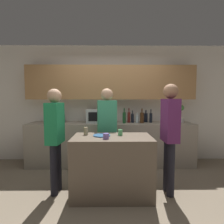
# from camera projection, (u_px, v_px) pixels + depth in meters

# --- Properties ---
(ground_plane) EXTENTS (14.00, 14.00, 0.00)m
(ground_plane) POSITION_uv_depth(u_px,v_px,m) (111.00, 199.00, 2.55)
(ground_plane) COLOR #7F705B
(back_wall) EXTENTS (6.40, 0.40, 2.70)m
(back_wall) POSITION_uv_depth(u_px,v_px,m) (111.00, 96.00, 4.09)
(back_wall) COLOR silver
(back_wall) RESTS_ON ground_plane
(back_counter) EXTENTS (3.60, 0.62, 0.93)m
(back_counter) POSITION_uv_depth(u_px,v_px,m) (111.00, 143.00, 3.90)
(back_counter) COLOR gray
(back_counter) RESTS_ON ground_plane
(kitchen_island) EXTENTS (1.18, 0.65, 0.90)m
(kitchen_island) POSITION_uv_depth(u_px,v_px,m) (112.00, 166.00, 2.65)
(kitchen_island) COLOR brown
(kitchen_island) RESTS_ON ground_plane
(microwave) EXTENTS (0.52, 0.39, 0.30)m
(microwave) POSITION_uv_depth(u_px,v_px,m) (99.00, 116.00, 3.92)
(microwave) COLOR #B7BABC
(microwave) RESTS_ON back_counter
(toaster) EXTENTS (0.26, 0.16, 0.18)m
(toaster) POSITION_uv_depth(u_px,v_px,m) (58.00, 119.00, 3.91)
(toaster) COLOR black
(toaster) RESTS_ON back_counter
(potted_plant) EXTENTS (0.14, 0.14, 0.39)m
(potted_plant) POSITION_uv_depth(u_px,v_px,m) (181.00, 114.00, 3.93)
(potted_plant) COLOR silver
(potted_plant) RESTS_ON back_counter
(bottle_0) EXTENTS (0.07, 0.07, 0.33)m
(bottle_0) POSITION_uv_depth(u_px,v_px,m) (124.00, 117.00, 3.80)
(bottle_0) COLOR #194723
(bottle_0) RESTS_ON back_counter
(bottle_1) EXTENTS (0.07, 0.07, 0.32)m
(bottle_1) POSITION_uv_depth(u_px,v_px,m) (129.00, 117.00, 3.91)
(bottle_1) COLOR maroon
(bottle_1) RESTS_ON back_counter
(bottle_2) EXTENTS (0.07, 0.07, 0.27)m
(bottle_2) POSITION_uv_depth(u_px,v_px,m) (132.00, 118.00, 3.92)
(bottle_2) COLOR black
(bottle_2) RESTS_ON back_counter
(bottle_3) EXTENTS (0.06, 0.06, 0.22)m
(bottle_3) POSITION_uv_depth(u_px,v_px,m) (137.00, 119.00, 3.88)
(bottle_3) COLOR silver
(bottle_3) RESTS_ON back_counter
(bottle_4) EXTENTS (0.08, 0.08, 0.32)m
(bottle_4) POSITION_uv_depth(u_px,v_px,m) (142.00, 117.00, 3.84)
(bottle_4) COLOR #472814
(bottle_4) RESTS_ON back_counter
(bottle_5) EXTENTS (0.08, 0.08, 0.28)m
(bottle_5) POSITION_uv_depth(u_px,v_px,m) (146.00, 117.00, 3.98)
(bottle_5) COLOR black
(bottle_5) RESTS_ON back_counter
(bottle_6) EXTENTS (0.06, 0.06, 0.30)m
(bottle_6) POSITION_uv_depth(u_px,v_px,m) (151.00, 118.00, 3.88)
(bottle_6) COLOR black
(bottle_6) RESTS_ON back_counter
(plate_on_island) EXTENTS (0.26, 0.26, 0.01)m
(plate_on_island) POSITION_uv_depth(u_px,v_px,m) (102.00, 135.00, 2.65)
(plate_on_island) COLOR #2D5684
(plate_on_island) RESTS_ON kitchen_island
(cup_0) EXTENTS (0.07, 0.07, 0.12)m
(cup_0) POSITION_uv_depth(u_px,v_px,m) (86.00, 131.00, 2.73)
(cup_0) COLOR tan
(cup_0) RESTS_ON kitchen_island
(cup_1) EXTENTS (0.07, 0.07, 0.09)m
(cup_1) POSITION_uv_depth(u_px,v_px,m) (120.00, 133.00, 2.70)
(cup_1) COLOR #55B66B
(cup_1) RESTS_ON kitchen_island
(cup_2) EXTENTS (0.09, 0.09, 0.08)m
(cup_2) POSITION_uv_depth(u_px,v_px,m) (106.00, 136.00, 2.45)
(cup_2) COLOR #7D62B8
(cup_2) RESTS_ON kitchen_island
(person_left) EXTENTS (0.22, 0.34, 1.68)m
(person_left) POSITION_uv_depth(u_px,v_px,m) (170.00, 129.00, 2.64)
(person_left) COLOR black
(person_left) RESTS_ON ground_plane
(person_center) EXTENTS (0.36, 0.24, 1.65)m
(person_center) POSITION_uv_depth(u_px,v_px,m) (107.00, 125.00, 3.19)
(person_center) COLOR black
(person_center) RESTS_ON ground_plane
(person_right) EXTENTS (0.21, 0.35, 1.61)m
(person_right) POSITION_uv_depth(u_px,v_px,m) (55.00, 132.00, 2.67)
(person_right) COLOR black
(person_right) RESTS_ON ground_plane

